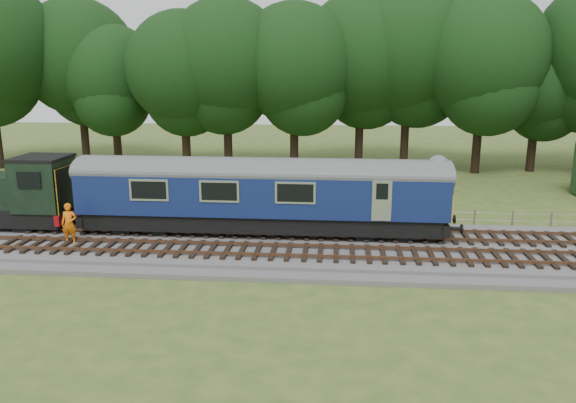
# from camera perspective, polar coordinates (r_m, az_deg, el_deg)

# --- Properties ---
(ground) EXTENTS (120.00, 120.00, 0.00)m
(ground) POSITION_cam_1_polar(r_m,az_deg,el_deg) (26.83, 7.91, -5.02)
(ground) COLOR #3B5620
(ground) RESTS_ON ground
(ballast) EXTENTS (70.00, 7.00, 0.35)m
(ballast) POSITION_cam_1_polar(r_m,az_deg,el_deg) (26.77, 7.92, -4.66)
(ballast) COLOR #4C4C4F
(ballast) RESTS_ON ground
(track_north) EXTENTS (67.20, 2.40, 0.21)m
(track_north) POSITION_cam_1_polar(r_m,az_deg,el_deg) (28.04, 7.80, -3.31)
(track_north) COLOR black
(track_north) RESTS_ON ballast
(track_south) EXTENTS (67.20, 2.40, 0.21)m
(track_south) POSITION_cam_1_polar(r_m,az_deg,el_deg) (25.18, 8.11, -5.27)
(track_south) COLOR black
(track_south) RESTS_ON ballast
(fence) EXTENTS (64.00, 0.12, 1.00)m
(fence) POSITION_cam_1_polar(r_m,az_deg,el_deg) (31.13, 7.53, -2.40)
(fence) COLOR #6B6054
(fence) RESTS_ON ground
(tree_line) EXTENTS (70.00, 8.00, 18.00)m
(tree_line) POSITION_cam_1_polar(r_m,az_deg,el_deg) (48.19, 6.70, 3.27)
(tree_line) COLOR black
(tree_line) RESTS_ON ground
(dmu_railcar) EXTENTS (18.05, 2.86, 3.88)m
(dmu_railcar) POSITION_cam_1_polar(r_m,az_deg,el_deg) (27.70, -2.73, 1.28)
(dmu_railcar) COLOR black
(dmu_railcar) RESTS_ON ground
(worker) EXTENTS (0.76, 0.55, 1.93)m
(worker) POSITION_cam_1_polar(r_m,az_deg,el_deg) (28.25, -21.35, -2.10)
(worker) COLOR orange
(worker) RESTS_ON ballast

